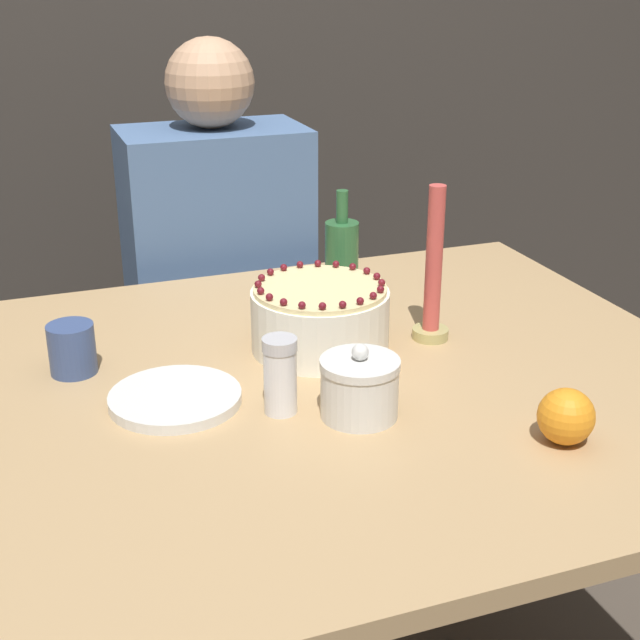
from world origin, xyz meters
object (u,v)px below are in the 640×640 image
(candle, at_px, (433,279))
(bottle, at_px, (342,260))
(cake, at_px, (320,318))
(person_man_blue_shirt, at_px, (222,341))
(sugar_bowl, at_px, (360,387))
(sugar_shaker, at_px, (280,375))

(candle, distance_m, bottle, 0.23)
(cake, xyz_separation_m, bottle, (0.11, 0.19, 0.03))
(person_man_blue_shirt, bearing_deg, bottle, 107.73)
(cake, distance_m, sugar_bowl, 0.24)
(sugar_bowl, bearing_deg, person_man_blue_shirt, 89.67)
(sugar_shaker, bearing_deg, bottle, 57.42)
(sugar_shaker, relative_size, candle, 0.43)
(bottle, bearing_deg, cake, -120.71)
(sugar_bowl, relative_size, bottle, 0.53)
(sugar_shaker, height_order, bottle, bottle)
(sugar_shaker, xyz_separation_m, candle, (0.32, 0.16, 0.05))
(sugar_shaker, distance_m, person_man_blue_shirt, 0.86)
(bottle, bearing_deg, sugar_shaker, -122.58)
(sugar_shaker, relative_size, bottle, 0.54)
(sugar_bowl, xyz_separation_m, person_man_blue_shirt, (0.00, 0.85, -0.28))
(bottle, xyz_separation_m, person_man_blue_shirt, (-0.14, 0.42, -0.32))
(bottle, height_order, person_man_blue_shirt, person_man_blue_shirt)
(bottle, distance_m, person_man_blue_shirt, 0.55)
(candle, distance_m, person_man_blue_shirt, 0.76)
(sugar_shaker, distance_m, bottle, 0.45)
(candle, relative_size, bottle, 1.25)
(sugar_bowl, height_order, sugar_shaker, sugar_shaker)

